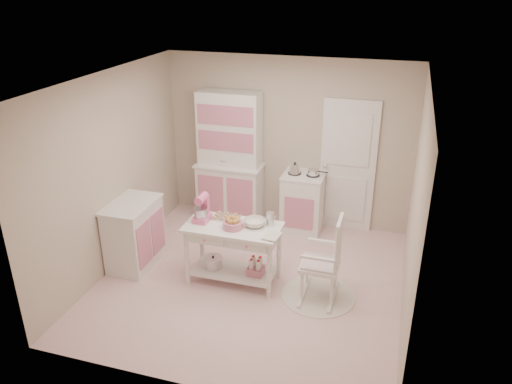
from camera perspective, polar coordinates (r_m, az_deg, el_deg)
room_shell at (r=5.86m, az=-0.66°, el=3.42°), size 3.84×3.84×2.62m
door at (r=7.62m, az=10.46°, el=2.90°), size 0.82×0.05×2.04m
hutch at (r=7.80m, az=-3.08°, el=3.92°), size 1.06×0.50×2.08m
stove at (r=7.68m, az=5.35°, el=-1.16°), size 0.62×0.57×0.92m
base_cabinet at (r=6.93m, az=-13.76°, el=-4.71°), size 0.54×0.84×0.92m
lace_rug at (r=6.38m, az=7.12°, el=-11.64°), size 0.92×0.92×0.01m
rocking_chair at (r=6.08m, az=7.38°, el=-7.46°), size 0.48×0.72×1.10m
work_table at (r=6.41m, az=-2.61°, el=-7.06°), size 1.20×0.60×0.80m
stand_mixer at (r=6.30m, az=-6.26°, el=-1.91°), size 0.21×0.28×0.34m
cookie_tray at (r=6.41m, az=-3.42°, el=-2.93°), size 0.34×0.24×0.02m
bread_basket at (r=6.15m, az=-2.66°, el=-3.75°), size 0.25×0.25×0.09m
mixing_bowl at (r=6.19m, az=-0.16°, el=-3.54°), size 0.27×0.27×0.09m
metal_pitcher at (r=6.20m, az=1.64°, el=-3.08°), size 0.10×0.10×0.17m
recipe_book at (r=5.99m, az=1.02°, el=-4.88°), size 0.21×0.27×0.02m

